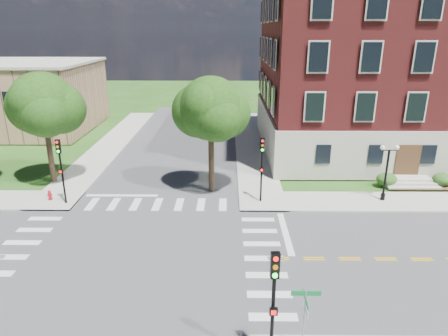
{
  "coord_description": "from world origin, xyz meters",
  "views": [
    {
      "loc": [
        5.15,
        -19.4,
        12.19
      ],
      "look_at": [
        4.89,
        6.21,
        3.2
      ],
      "focal_mm": 32.0,
      "sensor_mm": 36.0,
      "label": 1
    }
  ],
  "objects_px": {
    "twin_lamp_west": "(387,169)",
    "traffic_signal_ne": "(262,162)",
    "traffic_signal_nw": "(61,163)",
    "street_sign_pole": "(305,312)",
    "fire_hydrant": "(50,195)",
    "traffic_signal_se": "(274,295)"
  },
  "relations": [
    {
      "from": "twin_lamp_west",
      "to": "traffic_signal_ne",
      "type": "bearing_deg",
      "value": -177.99
    },
    {
      "from": "traffic_signal_nw",
      "to": "street_sign_pole",
      "type": "bearing_deg",
      "value": -44.45
    },
    {
      "from": "twin_lamp_west",
      "to": "street_sign_pole",
      "type": "relative_size",
      "value": 1.36
    },
    {
      "from": "traffic_signal_ne",
      "to": "fire_hydrant",
      "type": "bearing_deg",
      "value": 179.72
    },
    {
      "from": "traffic_signal_se",
      "to": "twin_lamp_west",
      "type": "relative_size",
      "value": 1.13
    },
    {
      "from": "street_sign_pole",
      "to": "traffic_signal_se",
      "type": "bearing_deg",
      "value": -169.83
    },
    {
      "from": "twin_lamp_west",
      "to": "street_sign_pole",
      "type": "bearing_deg",
      "value": -119.69
    },
    {
      "from": "traffic_signal_nw",
      "to": "twin_lamp_west",
      "type": "distance_m",
      "value": 23.38
    },
    {
      "from": "street_sign_pole",
      "to": "fire_hydrant",
      "type": "bearing_deg",
      "value": 137.04
    },
    {
      "from": "traffic_signal_se",
      "to": "traffic_signal_ne",
      "type": "distance_m",
      "value": 15.13
    },
    {
      "from": "traffic_signal_nw",
      "to": "traffic_signal_se",
      "type": "bearing_deg",
      "value": -47.34
    },
    {
      "from": "twin_lamp_west",
      "to": "street_sign_pole",
      "type": "height_order",
      "value": "twin_lamp_west"
    },
    {
      "from": "twin_lamp_west",
      "to": "fire_hydrant",
      "type": "bearing_deg",
      "value": -179.44
    },
    {
      "from": "traffic_signal_nw",
      "to": "street_sign_pole",
      "type": "relative_size",
      "value": 1.55
    },
    {
      "from": "traffic_signal_se",
      "to": "traffic_signal_nw",
      "type": "relative_size",
      "value": 1.0
    },
    {
      "from": "traffic_signal_nw",
      "to": "street_sign_pole",
      "type": "xyz_separation_m",
      "value": [
        14.69,
        -14.41,
        -0.88
      ]
    },
    {
      "from": "fire_hydrant",
      "to": "traffic_signal_se",
      "type": "bearing_deg",
      "value": -45.61
    },
    {
      "from": "traffic_signal_ne",
      "to": "twin_lamp_west",
      "type": "xyz_separation_m",
      "value": [
        9.1,
        0.32,
        -0.66
      ]
    },
    {
      "from": "traffic_signal_ne",
      "to": "traffic_signal_nw",
      "type": "bearing_deg",
      "value": -178.04
    },
    {
      "from": "traffic_signal_ne",
      "to": "twin_lamp_west",
      "type": "distance_m",
      "value": 9.13
    },
    {
      "from": "traffic_signal_nw",
      "to": "twin_lamp_west",
      "type": "relative_size",
      "value": 1.13
    },
    {
      "from": "traffic_signal_nw",
      "to": "fire_hydrant",
      "type": "relative_size",
      "value": 6.4
    }
  ]
}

